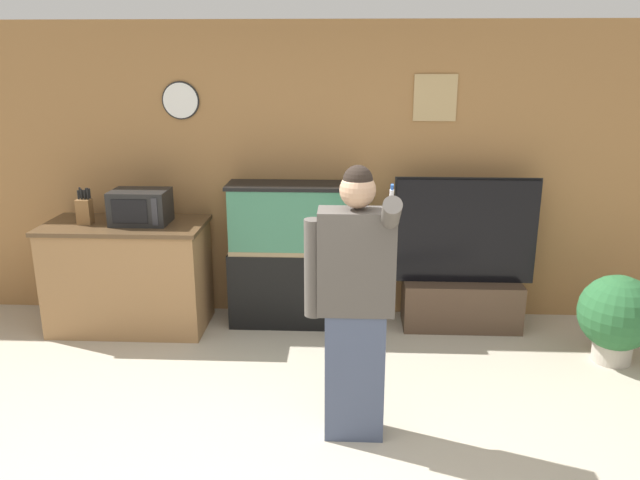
{
  "coord_description": "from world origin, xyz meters",
  "views": [
    {
      "loc": [
        0.32,
        -2.86,
        2.31
      ],
      "look_at": [
        0.12,
        1.38,
        1.05
      ],
      "focal_mm": 35.0,
      "sensor_mm": 36.0,
      "label": 1
    }
  ],
  "objects_px": {
    "microwave": "(141,207)",
    "aquarium_on_stand": "(297,255)",
    "knife_block": "(85,210)",
    "potted_plant": "(617,315)",
    "tv_on_stand": "(462,285)",
    "person_standing": "(354,302)",
    "counter_island": "(129,276)"
  },
  "relations": [
    {
      "from": "microwave",
      "to": "aquarium_on_stand",
      "type": "distance_m",
      "value": 1.38
    },
    {
      "from": "knife_block",
      "to": "potted_plant",
      "type": "height_order",
      "value": "knife_block"
    },
    {
      "from": "microwave",
      "to": "knife_block",
      "type": "xyz_separation_m",
      "value": [
        -0.47,
        -0.04,
        -0.03
      ]
    },
    {
      "from": "knife_block",
      "to": "microwave",
      "type": "bearing_deg",
      "value": 4.78
    },
    {
      "from": "tv_on_stand",
      "to": "person_standing",
      "type": "distance_m",
      "value": 2.01
    },
    {
      "from": "counter_island",
      "to": "potted_plant",
      "type": "height_order",
      "value": "counter_island"
    },
    {
      "from": "counter_island",
      "to": "potted_plant",
      "type": "relative_size",
      "value": 1.94
    },
    {
      "from": "knife_block",
      "to": "potted_plant",
      "type": "relative_size",
      "value": 0.44
    },
    {
      "from": "potted_plant",
      "to": "person_standing",
      "type": "bearing_deg",
      "value": -152.09
    },
    {
      "from": "aquarium_on_stand",
      "to": "person_standing",
      "type": "bearing_deg",
      "value": -73.99
    },
    {
      "from": "microwave",
      "to": "aquarium_on_stand",
      "type": "xyz_separation_m",
      "value": [
        1.3,
        0.15,
        -0.46
      ]
    },
    {
      "from": "aquarium_on_stand",
      "to": "tv_on_stand",
      "type": "bearing_deg",
      "value": -0.66
    },
    {
      "from": "counter_island",
      "to": "aquarium_on_stand",
      "type": "bearing_deg",
      "value": 6.05
    },
    {
      "from": "microwave",
      "to": "person_standing",
      "type": "height_order",
      "value": "person_standing"
    },
    {
      "from": "tv_on_stand",
      "to": "aquarium_on_stand",
      "type": "bearing_deg",
      "value": 179.34
    },
    {
      "from": "knife_block",
      "to": "tv_on_stand",
      "type": "bearing_deg",
      "value": 3.01
    },
    {
      "from": "aquarium_on_stand",
      "to": "person_standing",
      "type": "relative_size",
      "value": 0.74
    },
    {
      "from": "knife_block",
      "to": "aquarium_on_stand",
      "type": "xyz_separation_m",
      "value": [
        1.77,
        0.19,
        -0.43
      ]
    },
    {
      "from": "counter_island",
      "to": "microwave",
      "type": "xyz_separation_m",
      "value": [
        0.15,
        0.01,
        0.61
      ]
    },
    {
      "from": "knife_block",
      "to": "aquarium_on_stand",
      "type": "height_order",
      "value": "aquarium_on_stand"
    },
    {
      "from": "microwave",
      "to": "tv_on_stand",
      "type": "xyz_separation_m",
      "value": [
        2.75,
        0.13,
        -0.7
      ]
    },
    {
      "from": "counter_island",
      "to": "person_standing",
      "type": "distance_m",
      "value": 2.52
    },
    {
      "from": "potted_plant",
      "to": "counter_island",
      "type": "bearing_deg",
      "value": 173.23
    },
    {
      "from": "microwave",
      "to": "tv_on_stand",
      "type": "distance_m",
      "value": 2.84
    },
    {
      "from": "counter_island",
      "to": "aquarium_on_stand",
      "type": "height_order",
      "value": "aquarium_on_stand"
    },
    {
      "from": "aquarium_on_stand",
      "to": "potted_plant",
      "type": "xyz_separation_m",
      "value": [
        2.53,
        -0.63,
        -0.25
      ]
    },
    {
      "from": "tv_on_stand",
      "to": "potted_plant",
      "type": "distance_m",
      "value": 1.24
    },
    {
      "from": "microwave",
      "to": "potted_plant",
      "type": "distance_m",
      "value": 3.92
    },
    {
      "from": "microwave",
      "to": "person_standing",
      "type": "xyz_separation_m",
      "value": [
        1.79,
        -1.56,
        -0.19
      ]
    },
    {
      "from": "aquarium_on_stand",
      "to": "potted_plant",
      "type": "height_order",
      "value": "aquarium_on_stand"
    },
    {
      "from": "microwave",
      "to": "potted_plant",
      "type": "height_order",
      "value": "microwave"
    },
    {
      "from": "aquarium_on_stand",
      "to": "counter_island",
      "type": "bearing_deg",
      "value": -173.95
    }
  ]
}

